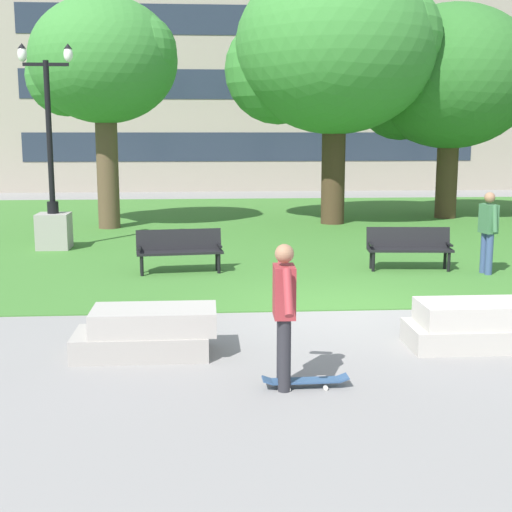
# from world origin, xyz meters

# --- Properties ---
(ground_plane) EXTENTS (140.00, 140.00, 0.00)m
(ground_plane) POSITION_xyz_m (0.00, 0.00, 0.00)
(ground_plane) COLOR gray
(grass_lawn) EXTENTS (40.00, 20.00, 0.02)m
(grass_lawn) POSITION_xyz_m (0.00, 10.00, 0.01)
(grass_lawn) COLOR #3D752D
(grass_lawn) RESTS_ON ground
(concrete_block_center) EXTENTS (1.90, 0.90, 0.64)m
(concrete_block_center) POSITION_xyz_m (-3.19, -2.14, 0.31)
(concrete_block_center) COLOR #9E9991
(concrete_block_center) RESTS_ON ground
(concrete_block_left) EXTENTS (1.81, 0.90, 0.64)m
(concrete_block_left) POSITION_xyz_m (1.34, -2.11, 0.31)
(concrete_block_left) COLOR #B2ADA3
(concrete_block_left) RESTS_ON ground
(person_skateboarder) EXTENTS (0.25, 1.29, 1.71)m
(person_skateboarder) POSITION_xyz_m (-1.50, -3.54, 0.97)
(person_skateboarder) COLOR #28282D
(person_skateboarder) RESTS_ON ground
(skateboard) EXTENTS (1.02, 0.26, 0.14)m
(skateboard) POSITION_xyz_m (-1.25, -3.55, 0.09)
(skateboard) COLOR #2D4C75
(skateboard) RESTS_ON ground
(park_bench_near_left) EXTENTS (1.84, 0.68, 0.90)m
(park_bench_near_left) POSITION_xyz_m (1.98, 3.42, 0.54)
(park_bench_near_left) COLOR black
(park_bench_near_left) RESTS_ON grass_lawn
(park_bench_near_right) EXTENTS (1.85, 0.73, 0.90)m
(park_bench_near_right) POSITION_xyz_m (-2.95, 3.44, 0.54)
(park_bench_near_right) COLOR black
(park_bench_near_right) RESTS_ON grass_lawn
(lamp_post_center) EXTENTS (1.32, 0.80, 5.05)m
(lamp_post_center) POSITION_xyz_m (-6.23, 6.75, 1.04)
(lamp_post_center) COLOR gray
(lamp_post_center) RESTS_ON grass_lawn
(tree_near_right) EXTENTS (5.86, 5.58, 7.10)m
(tree_near_right) POSITION_xyz_m (5.78, 12.46, 4.67)
(tree_near_right) COLOR #4C3823
(tree_near_right) RESTS_ON grass_lawn
(tree_near_left) EXTENTS (6.56, 6.25, 8.15)m
(tree_near_left) POSITION_xyz_m (1.62, 11.24, 5.43)
(tree_near_left) COLOR #42301E
(tree_near_left) RESTS_ON grass_lawn
(tree_far_right) EXTENTS (4.60, 4.38, 6.89)m
(tree_far_right) POSITION_xyz_m (-5.41, 10.65, 4.96)
(tree_far_right) COLOR brown
(tree_far_right) RESTS_ON grass_lawn
(person_bystander_near_lawn) EXTENTS (0.30, 0.63, 1.71)m
(person_bystander_near_lawn) POSITION_xyz_m (3.46, 2.82, 0.98)
(person_bystander_near_lawn) COLOR #384C7A
(person_bystander_near_lawn) RESTS_ON grass_lawn
(building_facade_distant) EXTENTS (29.61, 1.03, 13.49)m
(building_facade_distant) POSITION_xyz_m (-0.09, 24.50, 6.74)
(building_facade_distant) COLOR gray
(building_facade_distant) RESTS_ON ground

